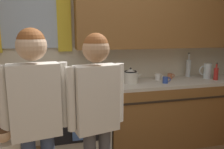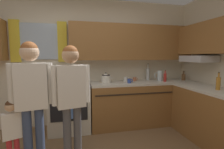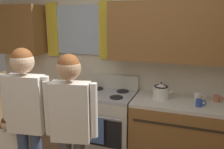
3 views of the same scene
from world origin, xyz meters
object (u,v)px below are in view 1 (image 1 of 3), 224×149
Objects in this scene: bottle_sauce_red at (216,73)px; stovetop_kettle at (131,76)px; bottle_tall_clear at (188,67)px; mug_cobalt_blue at (166,80)px; cup_terracotta at (170,76)px; mug_ceramic_white at (158,77)px; water_pitcher at (207,71)px; adult_in_plaid at (97,105)px; adult_holding_child at (36,109)px; stove_oven at (78,119)px.

bottle_sauce_red is 1.24m from stovetop_kettle.
mug_cobalt_blue is at bearing -149.35° from bottle_tall_clear.
bottle_tall_clear is at bearing 30.65° from mug_cobalt_blue.
bottle_sauce_red is 0.67× the size of bottle_tall_clear.
cup_terracotta is 0.87× the size of mug_ceramic_white.
mug_cobalt_blue is at bearing -169.11° from water_pitcher.
stovetop_kettle reaches higher than cup_terracotta.
bottle_sauce_red is 0.16× the size of adult_in_plaid.
cup_terracotta is at bearing 41.96° from adult_in_plaid.
bottle_tall_clear is 0.23× the size of adult_holding_child.
cup_terracotta is 0.32m from mug_cobalt_blue.
mug_cobalt_blue is 1.44m from adult_in_plaid.
adult_holding_child is (-2.11, -1.27, -0.03)m from bottle_tall_clear.
mug_cobalt_blue is (-0.20, -0.24, 0.00)m from cup_terracotta.
stovetop_kettle is 1.18m from water_pitcher.
stovetop_kettle is at bearing 44.00° from adult_holding_child.
mug_ceramic_white is at bearing 93.06° from mug_cobalt_blue.
mug_cobalt_blue is 0.52× the size of water_pitcher.
bottle_tall_clear is 1.01m from stovetop_kettle.
mug_cobalt_blue is 0.91× the size of mug_ceramic_white.
cup_terracotta is 0.95× the size of mug_cobalt_blue.
adult_holding_child reaches higher than stovetop_kettle.
water_pitcher reaches higher than mug_cobalt_blue.
water_pitcher is (0.53, -0.10, 0.07)m from cup_terracotta.
bottle_tall_clear is at bearing 37.26° from adult_in_plaid.
water_pitcher is at bearing 25.39° from adult_holding_child.
bottle_tall_clear is 0.27m from water_pitcher.
mug_ceramic_white is at bearing 46.16° from adult_in_plaid.
mug_cobalt_blue is at bearing -5.63° from stove_oven.
bottle_sauce_red reaches higher than mug_ceramic_white.
bottle_sauce_red reaches higher than stovetop_kettle.
stovetop_kettle is (-0.45, 0.13, 0.05)m from mug_cobalt_blue.
mug_ceramic_white is (1.15, 0.09, 0.48)m from stove_oven.
adult_in_plaid is at bearing -133.84° from mug_ceramic_white.
adult_holding_child is at bearing -148.90° from bottle_tall_clear.
adult_in_plaid reaches higher than stove_oven.
cup_terracotta is 0.07× the size of adult_in_plaid.
bottle_sauce_red is 2.14× the size of mug_cobalt_blue.
stove_oven is at bearing -175.40° from mug_ceramic_white.
adult_holding_child reaches higher than bottle_tall_clear.
adult_in_plaid is (-1.30, -1.17, 0.05)m from cup_terracotta.
water_pitcher is 2.55m from adult_holding_child.
adult_holding_child is at bearing -143.35° from mug_ceramic_white.
bottle_tall_clear is 0.23× the size of adult_in_plaid.
stove_oven is 1.25m from mug_ceramic_white.
bottle_tall_clear reaches higher than cup_terracotta.
bottle_sauce_red is at bearing -69.11° from water_pitcher.
bottle_tall_clear is at bearing 137.46° from water_pitcher.
adult_in_plaid is at bearing 2.90° from adult_holding_child.
mug_ceramic_white reaches higher than mug_cobalt_blue.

